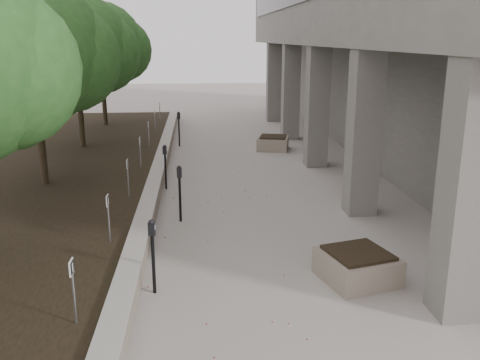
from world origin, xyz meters
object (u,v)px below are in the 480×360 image
planter_back (273,143)px  parking_meter_2 (153,257)px  crabapple_tree_4 (77,71)px  crabapple_tree_3 (35,83)px  parking_meter_3 (180,194)px  planter_front (357,266)px  parking_meter_4 (165,167)px  crabapple_tree_5 (102,64)px  parking_meter_5 (179,129)px

planter_back → parking_meter_2: bearing=-107.8°
crabapple_tree_4 → planter_back: crabapple_tree_4 is taller
crabapple_tree_3 → crabapple_tree_4: 5.00m
parking_meter_3 → planter_front: size_ratio=1.14×
crabapple_tree_4 → parking_meter_2: 11.68m
parking_meter_3 → parking_meter_4: parking_meter_3 is taller
planter_back → crabapple_tree_5: bearing=149.2°
crabapple_tree_3 → parking_meter_4: bearing=9.1°
crabapple_tree_3 → crabapple_tree_4: size_ratio=1.00×
planter_front → planter_back: bearing=89.4°
parking_meter_2 → parking_meter_4: 6.43m
crabapple_tree_3 → planter_back: 9.60m
parking_meter_3 → parking_meter_4: bearing=95.2°
crabapple_tree_5 → crabapple_tree_4: bearing=-90.0°
crabapple_tree_4 → parking_meter_4: 6.06m
crabapple_tree_4 → parking_meter_3: size_ratio=3.95×
crabapple_tree_4 → parking_meter_3: crabapple_tree_4 is taller
parking_meter_4 → planter_back: (3.89, 5.23, -0.38)m
crabapple_tree_4 → planter_back: (7.14, 0.75, -2.85)m
parking_meter_5 → planter_back: 3.83m
crabapple_tree_4 → crabapple_tree_5: same height
parking_meter_3 → planter_front: bearing=-50.9°
crabapple_tree_4 → planter_front: (7.01, -10.71, -2.84)m
crabapple_tree_5 → planter_front: crabapple_tree_5 is taller
parking_meter_2 → parking_meter_4: parking_meter_2 is taller
parking_meter_4 → planter_back: bearing=65.5°
crabapple_tree_3 → parking_meter_4: 4.11m
crabapple_tree_4 → planter_back: size_ratio=4.68×
parking_meter_2 → planter_back: size_ratio=1.15×
parking_meter_5 → planter_front: (3.56, -12.41, -0.42)m
crabapple_tree_3 → crabapple_tree_5: bearing=90.0°
crabapple_tree_4 → parking_meter_5: size_ratio=3.86×
crabapple_tree_5 → parking_meter_3: crabapple_tree_5 is taller
crabapple_tree_5 → parking_meter_3: bearing=-73.1°
planter_back → parking_meter_5: bearing=165.5°
parking_meter_2 → parking_meter_4: (-0.15, 6.42, -0.02)m
crabapple_tree_5 → planter_back: (7.14, -4.25, -2.85)m
planter_front → parking_meter_2: bearing=-176.9°
parking_meter_3 → planter_back: size_ratio=1.18×
parking_meter_2 → parking_meter_3: parking_meter_3 is taller
crabapple_tree_3 → crabapple_tree_5: (0.00, 10.00, 0.00)m
crabapple_tree_3 → parking_meter_5: size_ratio=3.86×
crabapple_tree_5 → parking_meter_5: size_ratio=3.86×
parking_meter_3 → planter_back: 8.75m
crabapple_tree_4 → parking_meter_4: crabapple_tree_4 is taller
crabapple_tree_4 → parking_meter_4: (3.25, -4.48, -2.47)m
crabapple_tree_3 → parking_meter_3: 5.02m
crabapple_tree_3 → parking_meter_5: 7.92m
parking_meter_2 → crabapple_tree_4: bearing=118.3°
planter_back → crabapple_tree_4: bearing=-174.0°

